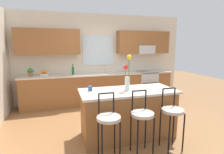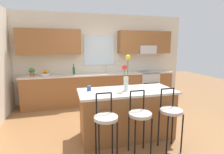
# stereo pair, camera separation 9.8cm
# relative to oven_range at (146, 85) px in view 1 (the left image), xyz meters

# --- Properties ---
(ground_plane) EXTENTS (14.00, 14.00, 0.00)m
(ground_plane) POSITION_rel_oven_range_xyz_m (-1.51, -1.68, -0.46)
(ground_plane) COLOR olive
(back_wall_assembly) EXTENTS (5.60, 0.50, 2.70)m
(back_wall_assembly) POSITION_rel_oven_range_xyz_m (-1.48, 0.31, 1.05)
(back_wall_assembly) COLOR beige
(back_wall_assembly) RESTS_ON ground
(counter_run) EXTENTS (4.56, 0.64, 0.92)m
(counter_run) POSITION_rel_oven_range_xyz_m (-1.51, 0.02, 0.01)
(counter_run) COLOR brown
(counter_run) RESTS_ON ground
(sink_faucet) EXTENTS (0.02, 0.13, 0.23)m
(sink_faucet) POSITION_rel_oven_range_xyz_m (-1.33, 0.17, 0.60)
(sink_faucet) COLOR #B7BABC
(sink_faucet) RESTS_ON counter_run
(oven_range) EXTENTS (0.60, 0.64, 0.92)m
(oven_range) POSITION_rel_oven_range_xyz_m (0.00, 0.00, 0.00)
(oven_range) COLOR #B7BABC
(oven_range) RESTS_ON ground
(kitchen_island) EXTENTS (1.80, 0.80, 0.92)m
(kitchen_island) POSITION_rel_oven_range_xyz_m (-1.46, -2.13, 0.00)
(kitchen_island) COLOR brown
(kitchen_island) RESTS_ON ground
(bar_stool_near) EXTENTS (0.36, 0.36, 1.04)m
(bar_stool_near) POSITION_rel_oven_range_xyz_m (-2.01, -2.74, 0.18)
(bar_stool_near) COLOR black
(bar_stool_near) RESTS_ON ground
(bar_stool_middle) EXTENTS (0.36, 0.36, 1.04)m
(bar_stool_middle) POSITION_rel_oven_range_xyz_m (-1.46, -2.74, 0.18)
(bar_stool_middle) COLOR black
(bar_stool_middle) RESTS_ON ground
(bar_stool_far) EXTENTS (0.36, 0.36, 1.04)m
(bar_stool_far) POSITION_rel_oven_range_xyz_m (-0.91, -2.74, 0.18)
(bar_stool_far) COLOR black
(bar_stool_far) RESTS_ON ground
(flower_vase) EXTENTS (0.16, 0.10, 0.66)m
(flower_vase) POSITION_rel_oven_range_xyz_m (-1.49, -2.15, 0.75)
(flower_vase) COLOR silver
(flower_vase) RESTS_ON kitchen_island
(mug_ceramic) EXTENTS (0.08, 0.08, 0.09)m
(mug_ceramic) POSITION_rel_oven_range_xyz_m (-2.15, -1.98, 0.51)
(mug_ceramic) COLOR #33518C
(mug_ceramic) RESTS_ON kitchen_island
(fruit_bowl_oranges) EXTENTS (0.24, 0.24, 0.16)m
(fruit_bowl_oranges) POSITION_rel_oven_range_xyz_m (-3.11, 0.03, 0.51)
(fruit_bowl_oranges) COLOR silver
(fruit_bowl_oranges) RESTS_ON counter_run
(bottle_olive_oil) EXTENTS (0.06, 0.06, 0.30)m
(bottle_olive_oil) POSITION_rel_oven_range_xyz_m (-2.33, 0.02, 0.58)
(bottle_olive_oil) COLOR #1E5923
(bottle_olive_oil) RESTS_ON counter_run
(potted_plant_small) EXTENTS (0.17, 0.12, 0.23)m
(potted_plant_small) POSITION_rel_oven_range_xyz_m (-3.45, 0.02, 0.59)
(potted_plant_small) COLOR #9E5B3D
(potted_plant_small) RESTS_ON counter_run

